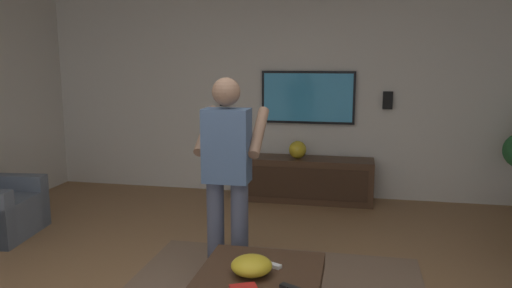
{
  "coord_description": "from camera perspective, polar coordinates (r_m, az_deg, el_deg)",
  "views": [
    {
      "loc": [
        -3.02,
        -0.86,
        1.78
      ],
      "look_at": [
        1.0,
        -0.03,
        1.06
      ],
      "focal_mm": 34.31,
      "sensor_mm": 36.0,
      "label": 1
    }
  ],
  "objects": [
    {
      "name": "vase_round",
      "position": [
        6.14,
        4.87,
        -0.66
      ],
      "size": [
        0.22,
        0.22,
        0.22
      ],
      "primitive_type": "sphere",
      "color": "gold",
      "rests_on": "media_console"
    },
    {
      "name": "bowl",
      "position": [
        3.26,
        -0.51,
        -13.99
      ],
      "size": [
        0.27,
        0.27,
        0.12
      ],
      "primitive_type": "ellipsoid",
      "color": "gold",
      "rests_on": "coffee_table"
    },
    {
      "name": "wall_speaker_left",
      "position": [
        6.3,
        15.1,
        4.94
      ],
      "size": [
        0.06,
        0.12,
        0.22
      ],
      "primitive_type": "cube",
      "color": "black"
    },
    {
      "name": "remote_black",
      "position": [
        3.08,
        4.16,
        -16.42
      ],
      "size": [
        0.1,
        0.15,
        0.02
      ],
      "primitive_type": "cube",
      "rotation": [
        0.0,
        0.0,
        4.27
      ],
      "color": "black",
      "rests_on": "coffee_table"
    },
    {
      "name": "person_standing",
      "position": [
        3.88,
        -3.34,
        -2.73
      ],
      "size": [
        0.53,
        0.53,
        1.64
      ],
      "rotation": [
        0.0,
        0.0,
        -0.0
      ],
      "color": "#4C5166",
      "rests_on": "ground"
    },
    {
      "name": "remote_white",
      "position": [
        3.39,
        1.75,
        -13.88
      ],
      "size": [
        0.1,
        0.15,
        0.02
      ],
      "primitive_type": "cube",
      "rotation": [
        0.0,
        0.0,
        4.29
      ],
      "color": "white",
      "rests_on": "coffee_table"
    },
    {
      "name": "wall_speaker_right",
      "position": [
        6.52,
        -3.68,
        5.44
      ],
      "size": [
        0.06,
        0.12,
        0.22
      ],
      "primitive_type": "cube",
      "color": "black"
    },
    {
      "name": "tv",
      "position": [
        6.3,
        6.07,
        5.43
      ],
      "size": [
        0.05,
        1.19,
        0.67
      ],
      "rotation": [
        0.0,
        0.0,
        3.14
      ],
      "color": "black"
    },
    {
      "name": "wall_back_tv",
      "position": [
        6.42,
        3.95,
        6.84
      ],
      "size": [
        0.1,
        6.75,
        2.88
      ],
      "primitive_type": "cube",
      "color": "silver",
      "rests_on": "ground"
    },
    {
      "name": "media_console",
      "position": [
        6.23,
        5.68,
        -4.13
      ],
      "size": [
        0.45,
        1.7,
        0.55
      ],
      "rotation": [
        0.0,
        0.0,
        3.14
      ],
      "color": "#422B1C",
      "rests_on": "ground"
    }
  ]
}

